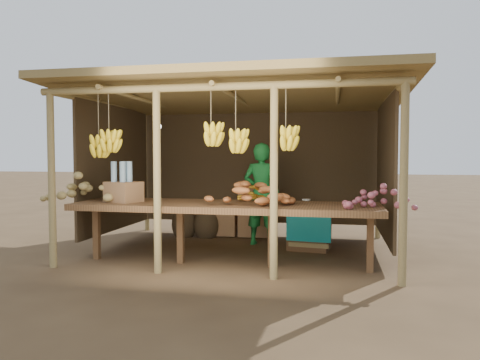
# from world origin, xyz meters

# --- Properties ---
(ground) EXTENTS (60.00, 60.00, 0.00)m
(ground) POSITION_xyz_m (0.00, 0.00, 0.00)
(ground) COLOR brown
(ground) RESTS_ON ground
(stall_structure) EXTENTS (4.70, 3.50, 2.43)m
(stall_structure) POSITION_xyz_m (-0.06, -0.13, 1.90)
(stall_structure) COLOR #97814E
(stall_structure) RESTS_ON ground
(counter) EXTENTS (3.90, 1.05, 0.80)m
(counter) POSITION_xyz_m (0.00, -0.95, 0.74)
(counter) COLOR brown
(counter) RESTS_ON ground
(potato_heap) EXTENTS (1.22, 0.98, 0.37)m
(potato_heap) POSITION_xyz_m (-1.87, -1.05, 0.98)
(potato_heap) COLOR tan
(potato_heap) RESTS_ON counter
(sweet_potato_heap) EXTENTS (1.18, 0.90, 0.36)m
(sweet_potato_heap) POSITION_xyz_m (0.31, -0.95, 0.98)
(sweet_potato_heap) COLOR #A75C2B
(sweet_potato_heap) RESTS_ON counter
(onion_heap) EXTENTS (0.94, 0.78, 0.36)m
(onion_heap) POSITION_xyz_m (1.90, -1.16, 0.98)
(onion_heap) COLOR #A8515F
(onion_heap) RESTS_ON counter
(banana_pile) EXTENTS (0.59, 0.41, 0.34)m
(banana_pile) POSITION_xyz_m (0.41, -0.55, 0.97)
(banana_pile) COLOR gold
(banana_pile) RESTS_ON counter
(tomato_basin) EXTENTS (0.34, 0.34, 0.18)m
(tomato_basin) POSITION_xyz_m (-1.56, -0.51, 0.87)
(tomato_basin) COLOR navy
(tomato_basin) RESTS_ON counter
(bottle_box) EXTENTS (0.52, 0.47, 0.54)m
(bottle_box) POSITION_xyz_m (-1.35, -1.04, 1.00)
(bottle_box) COLOR #936841
(bottle_box) RESTS_ON counter
(vendor) EXTENTS (0.63, 0.46, 1.61)m
(vendor) POSITION_xyz_m (0.24, 0.50, 0.81)
(vendor) COLOR #1B7C32
(vendor) RESTS_ON ground
(tarp_crate) EXTENTS (0.72, 0.64, 0.78)m
(tarp_crate) POSITION_xyz_m (1.00, 0.29, 0.32)
(tarp_crate) COLOR brown
(tarp_crate) RESTS_ON ground
(carton_stack) EXTENTS (1.17, 0.47, 0.87)m
(carton_stack) POSITION_xyz_m (-0.18, 1.20, 0.38)
(carton_stack) COLOR #936841
(carton_stack) RESTS_ON ground
(burlap_sacks) EXTENTS (0.83, 0.44, 0.59)m
(burlap_sacks) POSITION_xyz_m (-1.00, 0.98, 0.26)
(burlap_sacks) COLOR #473621
(burlap_sacks) RESTS_ON ground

